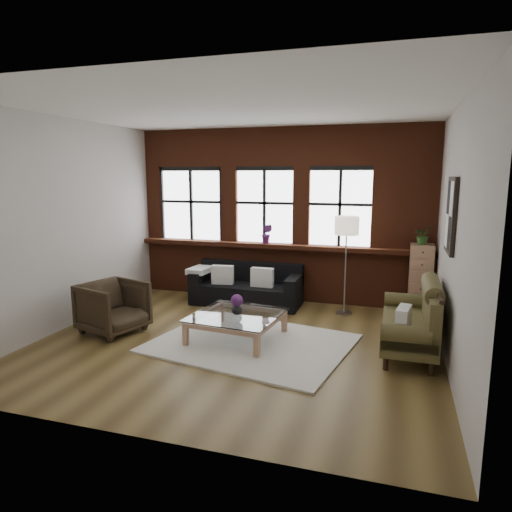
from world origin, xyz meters
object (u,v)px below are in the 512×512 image
(dark_sofa, at_px, (246,285))
(floor_lamp, at_px, (346,262))
(coffee_table, at_px, (237,327))
(drawer_chest, at_px, (420,280))
(vase, at_px, (237,308))
(vintage_settee, at_px, (409,317))
(armchair, at_px, (113,307))

(dark_sofa, relative_size, floor_lamp, 1.09)
(dark_sofa, xyz_separation_m, coffee_table, (0.45, -1.79, -0.17))
(floor_lamp, bearing_deg, drawer_chest, 12.87)
(vase, xyz_separation_m, drawer_chest, (2.54, 2.00, 0.14))
(vintage_settee, bearing_deg, drawer_chest, 82.98)
(floor_lamp, bearing_deg, armchair, -148.57)
(armchair, relative_size, floor_lamp, 0.47)
(coffee_table, distance_m, floor_lamp, 2.29)
(coffee_table, relative_size, drawer_chest, 0.97)
(coffee_table, bearing_deg, floor_lamp, 52.39)
(armchair, bearing_deg, drawer_chest, -46.60)
(dark_sofa, relative_size, coffee_table, 1.67)
(armchair, distance_m, coffee_table, 1.91)
(vintage_settee, distance_m, floor_lamp, 1.80)
(armchair, height_order, vase, armchair)
(vintage_settee, relative_size, coffee_table, 1.47)
(vintage_settee, bearing_deg, coffee_table, -172.58)
(vase, relative_size, drawer_chest, 0.14)
(dark_sofa, relative_size, drawer_chest, 1.63)
(vintage_settee, height_order, coffee_table, vintage_settee)
(drawer_chest, bearing_deg, floor_lamp, -167.13)
(floor_lamp, bearing_deg, vase, -127.61)
(vintage_settee, height_order, armchair, vintage_settee)
(vintage_settee, distance_m, coffee_table, 2.37)
(armchair, bearing_deg, vase, -66.20)
(dark_sofa, distance_m, vase, 1.85)
(dark_sofa, bearing_deg, coffee_table, -75.80)
(dark_sofa, distance_m, coffee_table, 1.85)
(dark_sofa, bearing_deg, vase, -75.80)
(armchair, height_order, coffee_table, armchair)
(vintage_settee, relative_size, floor_lamp, 0.96)
(drawer_chest, bearing_deg, vintage_settee, -97.02)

